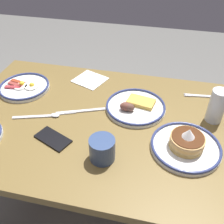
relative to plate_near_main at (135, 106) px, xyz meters
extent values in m
plane|color=slate|center=(0.15, 0.11, -0.74)|extent=(6.00, 6.00, 0.00)
cube|color=brown|center=(0.15, 0.11, -0.03)|extent=(1.23, 0.82, 0.04)
cylinder|color=brown|center=(-0.37, -0.20, -0.39)|extent=(0.08, 0.08, 0.69)
cylinder|color=brown|center=(0.66, -0.20, -0.39)|extent=(0.08, 0.08, 0.69)
cylinder|color=white|center=(0.00, 0.00, -0.01)|extent=(0.27, 0.27, 0.01)
torus|color=navy|center=(0.00, 0.00, 0.00)|extent=(0.27, 0.27, 0.01)
cube|color=gold|center=(-0.02, -0.03, 0.01)|extent=(0.13, 0.09, 0.02)
ellipsoid|color=brown|center=(0.03, 0.03, 0.02)|extent=(0.04, 0.03, 0.03)
ellipsoid|color=brown|center=(0.02, 0.03, 0.02)|extent=(0.05, 0.04, 0.04)
ellipsoid|color=brown|center=(0.04, 0.03, 0.02)|extent=(0.05, 0.04, 0.04)
ellipsoid|color=brown|center=(0.04, 0.03, 0.02)|extent=(0.05, 0.04, 0.04)
ellipsoid|color=brown|center=(0.04, 0.03, 0.01)|extent=(0.03, 0.03, 0.03)
cylinder|color=white|center=(0.56, -0.04, -0.01)|extent=(0.25, 0.25, 0.01)
torus|color=navy|center=(0.56, -0.04, 0.00)|extent=(0.24, 0.24, 0.01)
cylinder|color=white|center=(0.52, -0.04, 0.00)|extent=(0.06, 0.06, 0.01)
sphere|color=yellow|center=(0.52, -0.05, 0.01)|extent=(0.02, 0.02, 0.02)
cylinder|color=white|center=(0.58, -0.03, 0.00)|extent=(0.06, 0.06, 0.01)
sphere|color=yellow|center=(0.58, -0.05, 0.01)|extent=(0.02, 0.02, 0.02)
cube|color=#9B361E|center=(0.61, -0.06, 0.00)|extent=(0.08, 0.03, 0.01)
cube|color=#943A33|center=(0.61, -0.04, 0.00)|extent=(0.09, 0.04, 0.01)
cube|color=#9E2F35|center=(0.61, -0.01, 0.00)|extent=(0.08, 0.03, 0.01)
cylinder|color=white|center=(-0.22, 0.20, -0.01)|extent=(0.27, 0.27, 0.01)
torus|color=navy|center=(-0.22, 0.20, 0.00)|extent=(0.26, 0.26, 0.01)
cylinder|color=tan|center=(-0.22, 0.20, 0.00)|extent=(0.13, 0.13, 0.01)
cylinder|color=tan|center=(-0.22, 0.20, 0.02)|extent=(0.13, 0.13, 0.01)
cylinder|color=gold|center=(-0.22, 0.20, 0.03)|extent=(0.13, 0.13, 0.01)
cylinder|color=tan|center=(-0.22, 0.20, 0.04)|extent=(0.13, 0.13, 0.01)
cylinder|color=#4C2814|center=(-0.22, 0.20, 0.05)|extent=(0.12, 0.12, 0.00)
cone|color=white|center=(-0.22, 0.20, 0.07)|extent=(0.05, 0.05, 0.04)
cylinder|color=#334772|center=(0.07, 0.31, 0.03)|extent=(0.09, 0.09, 0.09)
torus|color=#334772|center=(0.07, 0.26, 0.03)|extent=(0.02, 0.06, 0.06)
cylinder|color=brown|center=(0.07, 0.31, 0.06)|extent=(0.08, 0.08, 0.01)
cylinder|color=silver|center=(-0.34, 0.00, 0.06)|extent=(0.07, 0.07, 0.15)
cylinder|color=black|center=(-0.34, 0.00, 0.04)|extent=(0.06, 0.06, 0.10)
cube|color=black|center=(0.28, 0.26, -0.01)|extent=(0.16, 0.12, 0.01)
cube|color=white|center=(0.27, -0.19, -0.01)|extent=(0.19, 0.19, 0.00)
cube|color=silver|center=(-0.31, -0.17, -0.01)|extent=(0.18, 0.03, 0.01)
cube|color=silver|center=(-0.23, -0.17, -0.01)|extent=(0.03, 0.01, 0.00)
cube|color=silver|center=(-0.23, -0.16, -0.01)|extent=(0.03, 0.01, 0.00)
cube|color=silver|center=(-0.23, -0.16, -0.01)|extent=(0.03, 0.01, 0.00)
cube|color=silver|center=(-0.23, -0.15, -0.01)|extent=(0.03, 0.01, 0.00)
cube|color=silver|center=(0.21, 0.06, -0.01)|extent=(0.19, 0.09, 0.01)
cube|color=silver|center=(0.29, 0.10, -0.01)|extent=(0.09, 0.05, 0.00)
cube|color=silver|center=(0.42, 0.15, -0.01)|extent=(0.19, 0.07, 0.01)
ellipsoid|color=silver|center=(0.33, 0.13, -0.01)|extent=(0.04, 0.03, 0.01)
camera|label=1|loc=(-0.10, 0.91, 0.71)|focal=41.35mm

